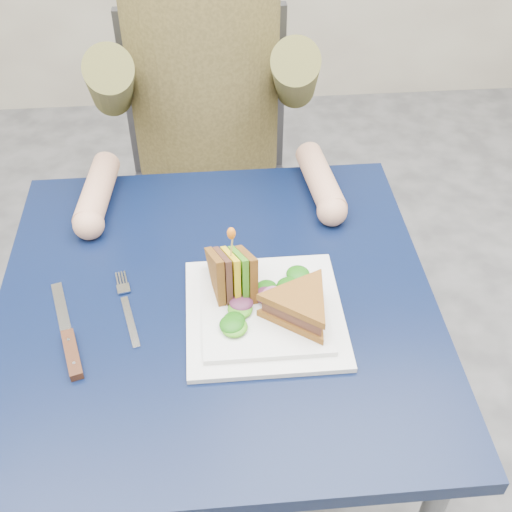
{
  "coord_description": "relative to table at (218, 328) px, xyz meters",
  "views": [
    {
      "loc": [
        0.0,
        -0.77,
        1.53
      ],
      "look_at": [
        0.07,
        0.0,
        0.82
      ],
      "focal_mm": 45.0,
      "sensor_mm": 36.0,
      "label": 1
    }
  ],
  "objects": [
    {
      "name": "ground",
      "position": [
        0.0,
        0.0,
        -0.65
      ],
      "size": [
        4.0,
        4.0,
        0.0
      ],
      "primitive_type": "plane",
      "color": "#57575A",
      "rests_on": "ground"
    },
    {
      "name": "fork",
      "position": [
        -0.15,
        -0.02,
        0.08
      ],
      "size": [
        0.05,
        0.18,
        0.01
      ],
      "color": "silver",
      "rests_on": "table"
    },
    {
      "name": "sandwich_flat",
      "position": [
        0.13,
        -0.07,
        0.12
      ],
      "size": [
        0.2,
        0.2,
        0.05
      ],
      "color": "brown",
      "rests_on": "plate"
    },
    {
      "name": "knife",
      "position": [
        -0.24,
        -0.09,
        0.09
      ],
      "size": [
        0.08,
        0.22,
        0.02
      ],
      "color": "silver",
      "rests_on": "table"
    },
    {
      "name": "chair",
      "position": [
        0.0,
        0.67,
        -0.11
      ],
      "size": [
        0.42,
        0.4,
        0.93
      ],
      "color": "#47474C",
      "rests_on": "ground"
    },
    {
      "name": "toothpick",
      "position": [
        0.03,
        -0.0,
        0.2
      ],
      "size": [
        0.01,
        0.01,
        0.06
      ],
      "primitive_type": "cylinder",
      "rotation": [
        0.14,
        0.07,
        0.0
      ],
      "color": "tan",
      "rests_on": "sandwich_upright"
    },
    {
      "name": "plate",
      "position": [
        0.08,
        -0.05,
        0.09
      ],
      "size": [
        0.26,
        0.26,
        0.02
      ],
      "color": "white",
      "rests_on": "table"
    },
    {
      "name": "lettuce_spill",
      "position": [
        0.08,
        -0.04,
        0.11
      ],
      "size": [
        0.15,
        0.13,
        0.02
      ],
      "primitive_type": null,
      "color": "#337A14",
      "rests_on": "plate"
    },
    {
      "name": "onion_ring",
      "position": [
        0.09,
        -0.04,
        0.11
      ],
      "size": [
        0.04,
        0.04,
        0.02
      ],
      "primitive_type": "torus",
      "rotation": [
        0.44,
        0.0,
        0.0
      ],
      "color": "#9E4C7A",
      "rests_on": "plate"
    },
    {
      "name": "diner",
      "position": [
        -0.0,
        0.56,
        0.26
      ],
      "size": [
        0.54,
        0.59,
        0.74
      ],
      "color": "brown",
      "rests_on": "chair"
    },
    {
      "name": "toothpick_frill",
      "position": [
        0.03,
        -0.0,
        0.23
      ],
      "size": [
        0.01,
        0.01,
        0.02
      ],
      "primitive_type": "ellipsoid",
      "color": "orange",
      "rests_on": "sandwich_upright"
    },
    {
      "name": "sandwich_upright",
      "position": [
        0.03,
        -0.0,
        0.13
      ],
      "size": [
        0.09,
        0.15,
        0.15
      ],
      "color": "brown",
      "rests_on": "plate"
    },
    {
      "name": "table",
      "position": [
        0.0,
        0.0,
        0.0
      ],
      "size": [
        0.75,
        0.75,
        0.73
      ],
      "color": "black",
      "rests_on": "ground"
    }
  ]
}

